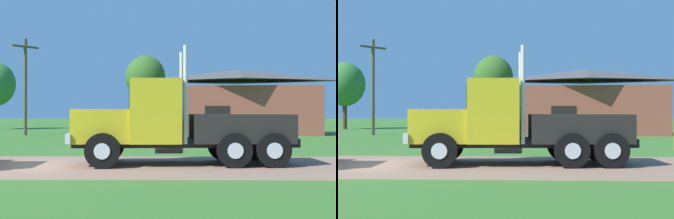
% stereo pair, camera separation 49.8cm
% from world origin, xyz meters
% --- Properties ---
extents(ground_plane, '(200.00, 200.00, 0.00)m').
position_xyz_m(ground_plane, '(0.00, 0.00, 0.00)').
color(ground_plane, '#396C27').
extents(dirt_track, '(120.00, 6.36, 0.01)m').
position_xyz_m(dirt_track, '(0.00, 0.00, 0.00)').
color(dirt_track, '#8F6B54').
rests_on(dirt_track, ground_plane).
extents(truck_foreground_white, '(7.70, 2.96, 3.93)m').
position_xyz_m(truck_foreground_white, '(4.51, 0.54, 1.30)').
color(truck_foreground_white, black).
rests_on(truck_foreground_white, ground_plane).
extents(shed_building, '(12.89, 6.39, 5.11)m').
position_xyz_m(shed_building, '(9.50, 21.54, 2.46)').
color(shed_building, brown).
rests_on(shed_building, ground_plane).
extents(utility_pole_near, '(1.52, 1.77, 7.25)m').
position_xyz_m(utility_pole_near, '(-6.80, 19.30, 3.87)').
color(utility_pole_near, '#4D4B31').
rests_on(utility_pole_near, ground_plane).
extents(tree_left, '(4.05, 4.05, 6.78)m').
position_xyz_m(tree_left, '(-13.62, 30.91, 4.53)').
color(tree_left, '#513823').
rests_on(tree_left, ground_plane).
extents(tree_mid, '(3.88, 3.88, 7.22)m').
position_xyz_m(tree_mid, '(1.56, 29.77, 5.05)').
color(tree_mid, '#513823').
rests_on(tree_mid, ground_plane).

